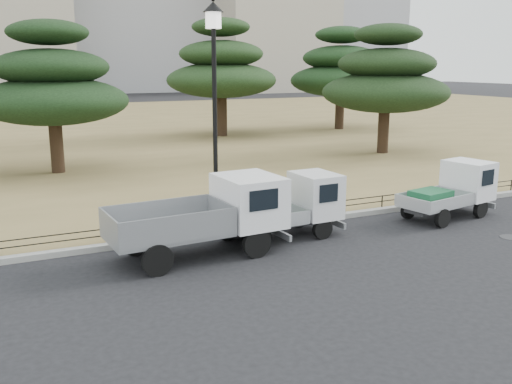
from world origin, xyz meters
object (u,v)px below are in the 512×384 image
truck_kei_rear (452,190)px  truck_kei_front (291,206)px  street_lamp (214,79)px  truck_large (208,214)px

truck_kei_rear → truck_kei_front: bearing=166.2°
truck_kei_rear → street_lamp: (-7.45, 1.63, 3.55)m
truck_large → truck_kei_front: (2.70, 0.50, -0.21)m
truck_kei_front → street_lamp: bearing=141.4°
truck_kei_front → street_lamp: 4.16m
truck_kei_front → truck_kei_rear: size_ratio=0.96×
truck_kei_rear → street_lamp: size_ratio=0.56×
truck_large → truck_kei_front: truck_large is taller
truck_large → truck_kei_front: bearing=6.8°
truck_large → street_lamp: size_ratio=0.73×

